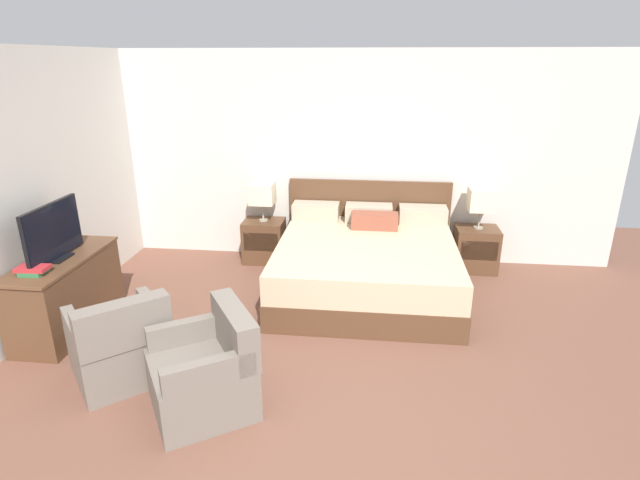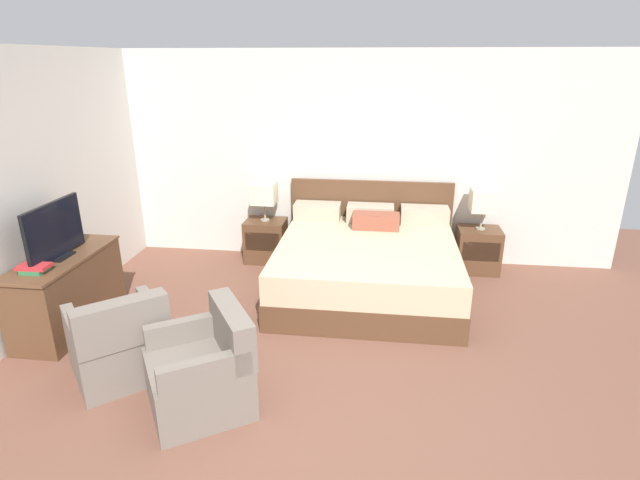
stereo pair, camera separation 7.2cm
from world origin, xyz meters
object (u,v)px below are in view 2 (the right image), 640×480
at_px(bed, 367,264).
at_px(table_lamp_right, 483,201).
at_px(book_red_cover, 35,270).
at_px(table_lamp_left, 264,193).
at_px(dresser, 67,291).
at_px(nightstand_left, 266,240).
at_px(armchair_companion, 204,372).
at_px(book_blue_cover, 34,266).
at_px(armchair_by_window, 120,344).
at_px(tv, 55,232).
at_px(nightstand_right, 478,250).

distance_m(bed, table_lamp_right, 1.59).
relative_size(bed, book_red_cover, 10.63).
relative_size(table_lamp_left, table_lamp_right, 1.00).
relative_size(bed, table_lamp_right, 4.18).
xyz_separation_m(dresser, book_red_cover, (0.00, -0.35, 0.36)).
xyz_separation_m(nightstand_left, armchair_companion, (0.20, -2.84, 0.02)).
bearing_deg(armchair_companion, book_blue_cover, 159.87).
height_order(book_red_cover, book_blue_cover, book_blue_cover).
bearing_deg(nightstand_left, armchair_by_window, -102.98).
bearing_deg(nightstand_left, table_lamp_left, 90.00).
height_order(nightstand_left, armchair_by_window, armchair_by_window).
xyz_separation_m(book_blue_cover, armchair_by_window, (0.89, -0.34, -0.48)).
distance_m(table_lamp_left, armchair_companion, 2.91).
xyz_separation_m(book_red_cover, armchair_companion, (1.68, -0.62, -0.45)).
distance_m(bed, armchair_by_window, 2.64).
xyz_separation_m(table_lamp_left, tv, (-1.47, -1.89, 0.09)).
bearing_deg(tv, armchair_by_window, -37.57).
bearing_deg(nightstand_right, armchair_by_window, -141.24).
bearing_deg(bed, armchair_companion, -117.48).
bearing_deg(nightstand_right, table_lamp_left, 179.97).
height_order(table_lamp_left, book_blue_cover, table_lamp_left).
bearing_deg(bed, nightstand_right, 29.16).
height_order(dresser, armchair_companion, armchair_companion).
xyz_separation_m(tv, book_red_cover, (-0.00, -0.34, -0.23)).
relative_size(book_red_cover, armchair_companion, 0.20).
bearing_deg(book_red_cover, table_lamp_left, 56.39).
bearing_deg(table_lamp_left, dresser, -128.35).
height_order(table_lamp_right, armchair_by_window, table_lamp_right).
bearing_deg(tv, book_blue_cover, -91.03).
distance_m(table_lamp_left, armchair_by_window, 2.70).
xyz_separation_m(nightstand_right, armchair_by_window, (-3.19, -2.56, 0.02)).
height_order(tv, armchair_companion, tv).
height_order(bed, dresser, bed).
bearing_deg(nightstand_left, armchair_companion, -85.90).
xyz_separation_m(bed, dresser, (-2.78, -1.14, 0.05)).
distance_m(tv, book_red_cover, 0.41).
height_order(tv, book_red_cover, tv).
distance_m(book_red_cover, armchair_by_window, 1.05).
relative_size(book_red_cover, book_blue_cover, 0.74).
bearing_deg(book_red_cover, armchair_companion, -20.17).
xyz_separation_m(tv, book_blue_cover, (-0.01, -0.34, -0.20)).
xyz_separation_m(table_lamp_left, armchair_companion, (0.20, -2.84, -0.59)).
relative_size(book_blue_cover, armchair_by_window, 0.26).
bearing_deg(book_red_cover, armchair_by_window, -21.23).
relative_size(nightstand_right, table_lamp_right, 1.11).
bearing_deg(table_lamp_right, book_red_cover, -151.42).
height_order(nightstand_left, dresser, dresser).
distance_m(dresser, book_red_cover, 0.51).
relative_size(table_lamp_left, tv, 0.62).
distance_m(table_lamp_left, book_blue_cover, 2.67).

